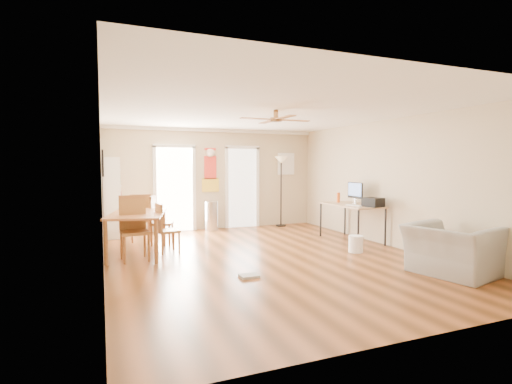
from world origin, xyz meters
name	(u,v)px	position (x,y,z in m)	size (l,w,h in m)	color
floor	(268,258)	(0.00, 0.00, 0.00)	(7.00, 7.00, 0.00)	brown
ceiling	(269,112)	(0.00, 0.00, 2.60)	(5.50, 7.00, 0.00)	silver
wall_back	(215,179)	(0.00, 3.50, 1.30)	(5.50, 0.04, 2.60)	beige
wall_front	(419,204)	(0.00, -3.50, 1.30)	(5.50, 0.04, 2.60)	beige
wall_left	(102,189)	(-2.75, 0.00, 1.30)	(0.04, 7.00, 2.60)	beige
wall_right	(392,183)	(2.75, 0.00, 1.30)	(0.04, 7.00, 2.60)	beige
crown_molding	(269,114)	(0.00, 0.00, 2.56)	(5.50, 7.00, 0.08)	white
kitchen_doorway	(175,190)	(-1.05, 3.48, 1.05)	(0.90, 0.10, 2.10)	white
bathroom_doorway	(242,188)	(0.75, 3.48, 1.05)	(0.80, 0.10, 2.10)	white
wall_decal	(210,170)	(-0.13, 3.48, 1.55)	(0.46, 0.03, 1.10)	red
ac_grille	(286,164)	(2.05, 3.47, 1.70)	(0.50, 0.04, 0.60)	white
framed_poster	(103,163)	(-2.73, 1.40, 1.70)	(0.04, 0.66, 0.48)	black
ceiling_fan	(276,120)	(0.00, -0.30, 2.43)	(1.24, 1.24, 0.20)	#593819
bookshelf	(112,197)	(-2.55, 3.23, 0.92)	(0.37, 0.83, 1.84)	silver
dining_table	(138,234)	(-2.15, 1.15, 0.39)	(0.94, 1.57, 0.78)	#A86D36
dining_chair_right_a	(162,221)	(-1.60, 1.89, 0.51)	(0.42, 0.42, 1.02)	olive
dining_chair_right_b	(168,228)	(-1.60, 1.12, 0.47)	(0.38, 0.38, 0.93)	olive
dining_chair_near	(135,229)	(-2.24, 0.71, 0.56)	(0.46, 0.46, 1.12)	olive
dining_chair_far	(140,218)	(-1.98, 2.48, 0.52)	(0.43, 0.43, 1.03)	#986231
trash_can	(211,216)	(-0.18, 3.23, 0.37)	(0.35, 0.35, 0.75)	silver
torchiere_lamp	(281,191)	(1.79, 3.22, 0.95)	(0.36, 0.36, 1.90)	black
computer_desk	(351,223)	(2.32, 0.78, 0.40)	(0.75, 1.51, 0.81)	tan
imac	(355,193)	(2.47, 0.84, 1.05)	(0.07, 0.51, 0.48)	black
keyboard	(354,205)	(2.20, 0.50, 0.81)	(0.12, 0.36, 0.01)	white
printer	(373,202)	(2.45, 0.21, 0.90)	(0.31, 0.36, 0.19)	black
orange_bottle	(338,198)	(2.30, 1.24, 0.92)	(0.08, 0.08, 0.23)	#D85213
wastebasket_a	(356,244)	(1.74, -0.20, 0.16)	(0.28, 0.28, 0.32)	white
floor_cloth	(249,276)	(-0.75, -0.99, 0.02)	(0.27, 0.21, 0.04)	#A9A8A3
armchair	(451,250)	(2.15, -2.01, 0.38)	(1.17, 1.02, 0.76)	gray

